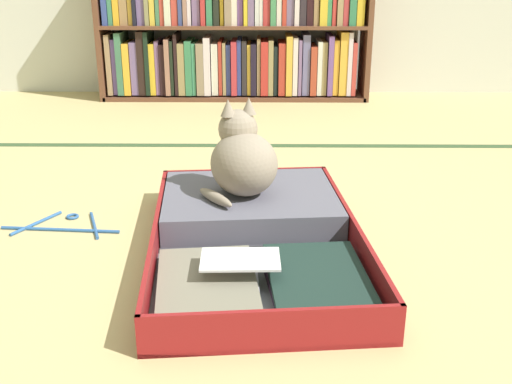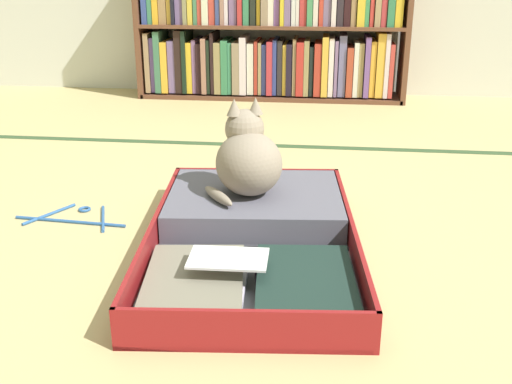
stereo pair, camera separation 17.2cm
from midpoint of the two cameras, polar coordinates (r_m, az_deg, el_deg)
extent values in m
plane|color=tan|center=(1.64, 1.16, -7.48)|extent=(10.00, 10.00, 0.00)
cube|color=#334E2D|center=(2.75, 0.97, 4.35)|extent=(4.80, 0.05, 0.00)
cube|color=brown|center=(3.84, -15.48, 14.78)|extent=(0.03, 0.29, 0.85)
cube|color=brown|center=(3.74, 9.00, 15.10)|extent=(0.03, 0.29, 0.85)
cube|color=brown|center=(3.77, -3.29, 9.00)|extent=(1.56, 0.29, 0.02)
cube|color=brown|center=(3.71, -3.42, 15.25)|extent=(1.53, 0.29, 0.02)
cube|color=#A07F5D|center=(3.85, -14.55, 11.61)|extent=(0.03, 0.24, 0.35)
cube|color=#664E98|center=(3.86, -14.03, 11.46)|extent=(0.03, 0.24, 0.32)
cube|color=#3F7456|center=(3.83, -13.62, 11.72)|extent=(0.04, 0.24, 0.36)
cube|color=gold|center=(3.83, -13.00, 11.31)|extent=(0.04, 0.24, 0.30)
cube|color=slate|center=(3.83, -12.32, 11.42)|extent=(0.04, 0.24, 0.31)
cube|color=black|center=(3.81, -11.73, 11.87)|extent=(0.04, 0.24, 0.37)
cube|color=black|center=(3.80, -11.21, 11.87)|extent=(0.02, 0.24, 0.36)
cube|color=gold|center=(3.81, -10.71, 11.41)|extent=(0.03, 0.24, 0.30)
cube|color=slate|center=(3.81, -10.27, 11.55)|extent=(0.02, 0.24, 0.31)
cube|color=black|center=(3.80, -9.83, 11.40)|extent=(0.03, 0.24, 0.29)
cube|color=#A36F5B|center=(3.78, -9.39, 11.62)|extent=(0.03, 0.24, 0.32)
cube|color=black|center=(3.78, -8.98, 11.58)|extent=(0.02, 0.24, 0.31)
cube|color=black|center=(3.77, -8.62, 11.88)|extent=(0.02, 0.24, 0.35)
cube|color=#988453|center=(3.77, -8.13, 11.49)|extent=(0.04, 0.24, 0.30)
cube|color=#367D52|center=(3.76, -7.50, 11.60)|extent=(0.04, 0.24, 0.31)
cube|color=#3F8762|center=(3.77, -7.00, 11.52)|extent=(0.02, 0.24, 0.30)
cube|color=gray|center=(3.75, -6.45, 11.53)|extent=(0.04, 0.24, 0.30)
cube|color=silver|center=(3.75, -5.81, 11.78)|extent=(0.04, 0.24, 0.33)
cube|color=beige|center=(3.76, -5.11, 11.56)|extent=(0.04, 0.24, 0.30)
cube|color=#AB3326|center=(3.75, -4.60, 11.67)|extent=(0.02, 0.24, 0.31)
cube|color=#9B8457|center=(3.75, -4.24, 11.61)|extent=(0.02, 0.24, 0.30)
cube|color=#38418A|center=(3.75, -3.85, 11.53)|extent=(0.02, 0.24, 0.29)
cube|color=#BD313A|center=(3.74, -3.35, 11.65)|extent=(0.03, 0.24, 0.31)
cube|color=navy|center=(3.75, -2.88, 11.74)|extent=(0.02, 0.24, 0.32)
cube|color=#292526|center=(3.74, -2.40, 11.72)|extent=(0.03, 0.24, 0.32)
cube|color=gold|center=(3.75, -1.98, 11.56)|extent=(0.02, 0.24, 0.29)
cube|color=black|center=(3.73, -1.56, 11.56)|extent=(0.03, 0.24, 0.30)
cube|color=#987851|center=(3.74, -1.08, 11.80)|extent=(0.02, 0.24, 0.33)
cube|color=red|center=(3.73, -0.55, 11.66)|extent=(0.04, 0.24, 0.31)
cube|color=#978554|center=(3.73, 0.04, 11.73)|extent=(0.03, 0.24, 0.32)
cube|color=black|center=(3.74, 0.49, 11.48)|extent=(0.02, 0.24, 0.28)
cube|color=#B43627|center=(3.73, 1.06, 11.60)|extent=(0.04, 0.24, 0.30)
cube|color=gold|center=(3.72, 1.72, 11.88)|extent=(0.04, 0.24, 0.34)
cube|color=silver|center=(3.73, 2.28, 11.84)|extent=(0.03, 0.24, 0.33)
cube|color=slate|center=(3.73, 2.72, 11.73)|extent=(0.02, 0.24, 0.32)
cube|color=slate|center=(3.74, 3.28, 11.96)|extent=(0.04, 0.24, 0.35)
cube|color=#B0412A|center=(3.74, 3.96, 11.42)|extent=(0.04, 0.24, 0.28)
cube|color=silver|center=(3.74, 4.50, 11.65)|extent=(0.03, 0.24, 0.31)
cube|color=#998351|center=(3.75, 4.94, 11.62)|extent=(0.03, 0.24, 0.31)
cube|color=#754F96|center=(3.74, 5.51, 11.85)|extent=(0.03, 0.24, 0.34)
cube|color=gold|center=(3.76, 6.00, 11.68)|extent=(0.03, 0.24, 0.32)
cube|color=gold|center=(3.75, 6.68, 12.00)|extent=(0.04, 0.24, 0.36)
cube|color=silver|center=(3.75, 7.24, 11.96)|extent=(0.02, 0.24, 0.36)
cube|color=#C43E38|center=(3.76, 7.64, 11.52)|extent=(0.03, 0.24, 0.31)
cube|color=maroon|center=(1.53, -2.64, -9.65)|extent=(0.61, 0.52, 0.01)
cube|color=maroon|center=(1.31, -2.32, -12.98)|extent=(0.56, 0.06, 0.10)
cube|color=maroon|center=(1.52, -13.26, -8.36)|extent=(0.05, 0.47, 0.10)
cube|color=maroon|center=(1.53, 7.82, -7.72)|extent=(0.05, 0.47, 0.10)
cube|color=#4F5255|center=(1.52, -2.65, -9.32)|extent=(0.58, 0.49, 0.01)
cube|color=maroon|center=(1.94, -3.12, -2.68)|extent=(0.61, 0.52, 0.01)
cube|color=maroon|center=(2.14, -3.31, 0.83)|extent=(0.56, 0.06, 0.10)
cube|color=maroon|center=(1.94, -11.36, -1.68)|extent=(0.05, 0.47, 0.10)
cube|color=maroon|center=(1.95, 5.02, -1.22)|extent=(0.05, 0.47, 0.10)
cube|color=#4F5255|center=(1.94, -3.13, -2.41)|extent=(0.58, 0.49, 0.01)
cylinder|color=black|center=(1.73, -2.92, -5.39)|extent=(0.55, 0.06, 0.02)
cube|color=silver|center=(1.52, -7.62, -9.04)|extent=(0.26, 0.41, 0.02)
cube|color=gray|center=(1.51, -7.91, -8.52)|extent=(0.28, 0.39, 0.02)
cube|color=#281829|center=(1.52, 2.51, -8.74)|extent=(0.28, 0.36, 0.02)
cube|color=#1B302A|center=(1.52, 2.56, -8.00)|extent=(0.27, 0.38, 0.02)
cube|color=white|center=(1.51, -4.77, -6.37)|extent=(0.20, 0.13, 0.01)
cube|color=#5B5A69|center=(1.92, -3.15, -1.30)|extent=(0.57, 0.48, 0.09)
cylinder|color=black|center=(2.13, -7.50, 0.61)|extent=(0.02, 0.02, 0.09)
cylinder|color=black|center=(2.13, 0.88, 0.84)|extent=(0.02, 0.02, 0.09)
cube|color=white|center=(1.32, 1.65, -12.41)|extent=(0.04, 0.01, 0.02)
cube|color=#388A43|center=(1.33, -7.31, -13.76)|extent=(0.03, 0.00, 0.02)
ellipsoid|color=gray|center=(1.86, -3.77, 2.59)|extent=(0.27, 0.29, 0.20)
ellipsoid|color=gray|center=(1.93, -4.32, 1.88)|extent=(0.16, 0.13, 0.11)
sphere|color=gray|center=(1.88, -4.33, 5.85)|extent=(0.12, 0.12, 0.12)
cone|color=gray|center=(1.87, -3.34, 8.03)|extent=(0.05, 0.05, 0.05)
cone|color=gray|center=(1.85, -5.33, 7.84)|extent=(0.05, 0.05, 0.05)
sphere|color=yellow|center=(1.93, -4.17, 6.48)|extent=(0.02, 0.02, 0.02)
sphere|color=yellow|center=(1.92, -5.42, 6.35)|extent=(0.02, 0.02, 0.02)
ellipsoid|color=gray|center=(1.82, -6.51, -0.56)|extent=(0.13, 0.15, 0.03)
cylinder|color=#2C5C9E|center=(2.00, -20.25, -3.38)|extent=(0.37, 0.04, 0.01)
cylinder|color=#2C5C9E|center=(2.07, -22.13, -2.77)|extent=(0.11, 0.18, 0.01)
cylinder|color=#2C5C9E|center=(1.99, -17.32, -3.04)|extent=(0.08, 0.20, 0.01)
torus|color=#2C5C9E|center=(2.08, -19.09, -2.23)|extent=(0.04, 0.04, 0.01)
camera|label=1|loc=(0.09, -92.83, -1.07)|focal=42.76mm
camera|label=2|loc=(0.09, 87.17, 1.07)|focal=42.76mm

